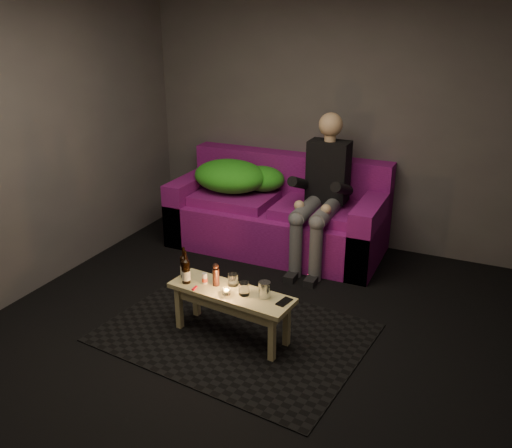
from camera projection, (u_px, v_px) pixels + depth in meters
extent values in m
plane|color=black|center=(233.00, 341.00, 4.15)|extent=(4.50, 4.50, 0.00)
plane|color=#4B484B|center=(330.00, 121.00, 5.58)|extent=(4.00, 0.00, 4.00)
plane|color=#4B484B|center=(14.00, 149.00, 4.45)|extent=(0.00, 4.50, 4.50)
cube|color=black|center=(235.00, 333.00, 4.25)|extent=(2.11, 1.64, 0.01)
cube|color=#690E5B|center=(277.00, 227.00, 5.71)|extent=(2.19, 0.99, 0.46)
cube|color=#690E5B|center=(291.00, 175.00, 5.85)|extent=(2.19, 0.24, 0.48)
cube|color=#690E5B|center=(195.00, 204.00, 6.05)|extent=(0.22, 0.99, 0.68)
cube|color=#690E5B|center=(370.00, 232.00, 5.29)|extent=(0.22, 0.99, 0.68)
cube|color=#690E5B|center=(235.00, 198.00, 5.74)|extent=(0.82, 0.66, 0.11)
cube|color=#690E5B|center=(318.00, 211.00, 5.38)|extent=(0.82, 0.66, 0.11)
ellipsoid|color=green|center=(230.00, 176.00, 5.74)|extent=(0.79, 0.61, 0.33)
ellipsoid|color=green|center=(262.00, 179.00, 5.76)|extent=(0.48, 0.39, 0.26)
ellipsoid|color=green|center=(216.00, 177.00, 5.97)|extent=(0.35, 0.29, 0.18)
cube|color=black|center=(328.00, 171.00, 5.31)|extent=(0.39, 0.24, 0.60)
sphere|color=tan|center=(331.00, 125.00, 5.14)|extent=(0.23, 0.23, 0.23)
cylinder|color=#464750|center=(306.00, 210.00, 5.18)|extent=(0.15, 0.55, 0.15)
cylinder|color=#464750|center=(326.00, 213.00, 5.10)|extent=(0.15, 0.55, 0.15)
cylinder|color=#464750|center=(296.00, 249.00, 5.07)|extent=(0.12, 0.12, 0.56)
cylinder|color=#464750|center=(316.00, 253.00, 4.99)|extent=(0.12, 0.12, 0.56)
cube|color=black|center=(292.00, 275.00, 5.10)|extent=(0.10, 0.24, 0.07)
cube|color=black|center=(312.00, 280.00, 5.03)|extent=(0.10, 0.24, 0.07)
cube|color=tan|center=(231.00, 293.00, 4.07)|extent=(1.01, 0.42, 0.04)
cube|color=tan|center=(231.00, 300.00, 4.09)|extent=(0.88, 0.33, 0.09)
cube|color=tan|center=(179.00, 308.00, 4.25)|extent=(0.05, 0.05, 0.37)
cube|color=tan|center=(196.00, 296.00, 4.43)|extent=(0.05, 0.05, 0.37)
cube|color=tan|center=(272.00, 339.00, 3.85)|extent=(0.05, 0.05, 0.37)
cube|color=tan|center=(287.00, 324.00, 4.03)|extent=(0.05, 0.05, 0.37)
cylinder|color=black|center=(184.00, 267.00, 4.24)|extent=(0.06, 0.06, 0.17)
cylinder|color=white|center=(184.00, 270.00, 4.25)|extent=(0.06, 0.06, 0.07)
cone|color=black|center=(184.00, 256.00, 4.21)|extent=(0.06, 0.06, 0.03)
cylinder|color=black|center=(183.00, 252.00, 4.20)|extent=(0.02, 0.02, 0.08)
cylinder|color=black|center=(186.00, 272.00, 4.15)|extent=(0.06, 0.06, 0.18)
cylinder|color=white|center=(186.00, 275.00, 4.16)|extent=(0.07, 0.07, 0.08)
cone|color=black|center=(185.00, 260.00, 4.11)|extent=(0.06, 0.06, 0.03)
cylinder|color=black|center=(185.00, 256.00, 4.10)|extent=(0.02, 0.02, 0.09)
cylinder|color=silver|center=(205.00, 278.00, 4.16)|extent=(0.05, 0.05, 0.08)
cylinder|color=black|center=(216.00, 277.00, 4.12)|extent=(0.05, 0.05, 0.14)
cylinder|color=white|center=(233.00, 280.00, 4.13)|extent=(0.09, 0.09, 0.09)
cylinder|color=white|center=(226.00, 292.00, 4.00)|extent=(0.06, 0.06, 0.05)
sphere|color=orange|center=(226.00, 290.00, 4.00)|extent=(0.02, 0.02, 0.02)
cylinder|color=white|center=(244.00, 289.00, 3.99)|extent=(0.10, 0.10, 0.10)
cylinder|color=silver|center=(264.00, 290.00, 3.95)|extent=(0.10, 0.10, 0.12)
cube|color=black|center=(284.00, 302.00, 3.90)|extent=(0.09, 0.15, 0.01)
cube|color=red|center=(195.00, 288.00, 4.09)|extent=(0.02, 0.07, 0.01)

